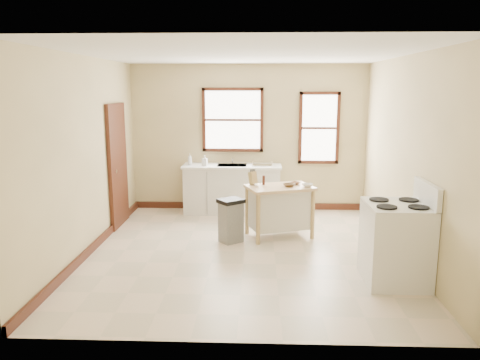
# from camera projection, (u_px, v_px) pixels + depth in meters

# --- Properties ---
(floor) EXTENTS (5.00, 5.00, 0.00)m
(floor) POSITION_uv_depth(u_px,v_px,m) (244.00, 251.00, 6.84)
(floor) COLOR beige
(floor) RESTS_ON ground
(ceiling) EXTENTS (5.00, 5.00, 0.00)m
(ceiling) POSITION_uv_depth(u_px,v_px,m) (245.00, 54.00, 6.30)
(ceiling) COLOR white
(ceiling) RESTS_ON ground
(wall_back) EXTENTS (4.50, 0.04, 2.80)m
(wall_back) POSITION_uv_depth(u_px,v_px,m) (248.00, 138.00, 9.02)
(wall_back) COLOR beige
(wall_back) RESTS_ON ground
(wall_left) EXTENTS (0.04, 5.00, 2.80)m
(wall_left) POSITION_uv_depth(u_px,v_px,m) (87.00, 156.00, 6.66)
(wall_left) COLOR beige
(wall_left) RESTS_ON ground
(wall_right) EXTENTS (0.04, 5.00, 2.80)m
(wall_right) POSITION_uv_depth(u_px,v_px,m) (406.00, 158.00, 6.48)
(wall_right) COLOR beige
(wall_right) RESTS_ON ground
(window_main) EXTENTS (1.17, 0.06, 1.22)m
(window_main) POSITION_uv_depth(u_px,v_px,m) (233.00, 120.00, 8.94)
(window_main) COLOR #3F1D11
(window_main) RESTS_ON wall_back
(window_side) EXTENTS (0.77, 0.06, 1.37)m
(window_side) POSITION_uv_depth(u_px,v_px,m) (319.00, 128.00, 8.91)
(window_side) COLOR #3F1D11
(window_side) RESTS_ON wall_back
(door_left) EXTENTS (0.06, 0.90, 2.10)m
(door_left) POSITION_uv_depth(u_px,v_px,m) (118.00, 165.00, 8.00)
(door_left) COLOR #3F1D11
(door_left) RESTS_ON ground
(baseboard_back) EXTENTS (4.50, 0.04, 0.12)m
(baseboard_back) POSITION_uv_depth(u_px,v_px,m) (248.00, 206.00, 9.25)
(baseboard_back) COLOR #3F1D11
(baseboard_back) RESTS_ON ground
(baseboard_left) EXTENTS (0.04, 5.00, 0.12)m
(baseboard_left) POSITION_uv_depth(u_px,v_px,m) (95.00, 246.00, 6.92)
(baseboard_left) COLOR #3F1D11
(baseboard_left) RESTS_ON ground
(sink_counter) EXTENTS (1.86, 0.62, 0.92)m
(sink_counter) POSITION_uv_depth(u_px,v_px,m) (232.00, 189.00, 8.92)
(sink_counter) COLOR silver
(sink_counter) RESTS_ON ground
(faucet) EXTENTS (0.03, 0.03, 0.22)m
(faucet) POSITION_uv_depth(u_px,v_px,m) (233.00, 158.00, 8.99)
(faucet) COLOR silver
(faucet) RESTS_ON sink_counter
(soap_bottle_a) EXTENTS (0.09, 0.09, 0.22)m
(soap_bottle_a) POSITION_uv_depth(u_px,v_px,m) (190.00, 159.00, 8.83)
(soap_bottle_a) COLOR #B2B2B2
(soap_bottle_a) RESTS_ON sink_counter
(soap_bottle_b) EXTENTS (0.11, 0.11, 0.20)m
(soap_bottle_b) POSITION_uv_depth(u_px,v_px,m) (205.00, 160.00, 8.76)
(soap_bottle_b) COLOR #B2B2B2
(soap_bottle_b) RESTS_ON sink_counter
(dish_rack) EXTENTS (0.42, 0.35, 0.09)m
(dish_rack) POSITION_uv_depth(u_px,v_px,m) (262.00, 163.00, 8.76)
(dish_rack) COLOR silver
(dish_rack) RESTS_ON sink_counter
(kitchen_island) EXTENTS (1.17, 0.94, 0.83)m
(kitchen_island) POSITION_uv_depth(u_px,v_px,m) (279.00, 211.00, 7.47)
(kitchen_island) COLOR #DEBC82
(kitchen_island) RESTS_ON ground
(knife_block) EXTENTS (0.14, 0.14, 0.20)m
(knife_block) POSITION_uv_depth(u_px,v_px,m) (253.00, 179.00, 7.49)
(knife_block) COLOR #DCAD73
(knife_block) RESTS_ON kitchen_island
(pepper_grinder) EXTENTS (0.06, 0.06, 0.15)m
(pepper_grinder) POSITION_uv_depth(u_px,v_px,m) (264.00, 180.00, 7.48)
(pepper_grinder) COLOR #401A11
(pepper_grinder) RESTS_ON kitchen_island
(bowl_a) EXTENTS (0.25, 0.25, 0.04)m
(bowl_a) POSITION_uv_depth(u_px,v_px,m) (289.00, 185.00, 7.36)
(bowl_a) COLOR brown
(bowl_a) RESTS_ON kitchen_island
(bowl_b) EXTENTS (0.21, 0.21, 0.04)m
(bowl_b) POSITION_uv_depth(u_px,v_px,m) (295.00, 183.00, 7.52)
(bowl_b) COLOR brown
(bowl_b) RESTS_ON kitchen_island
(bowl_c) EXTENTS (0.23, 0.23, 0.05)m
(bowl_c) POSITION_uv_depth(u_px,v_px,m) (308.00, 185.00, 7.33)
(bowl_c) COLOR silver
(bowl_c) RESTS_ON kitchen_island
(trash_bin) EXTENTS (0.46, 0.45, 0.68)m
(trash_bin) POSITION_uv_depth(u_px,v_px,m) (231.00, 221.00, 7.21)
(trash_bin) COLOR gray
(trash_bin) RESTS_ON ground
(gas_stove) EXTENTS (0.79, 0.80, 1.25)m
(gas_stove) POSITION_uv_depth(u_px,v_px,m) (396.00, 233.00, 5.67)
(gas_stove) COLOR white
(gas_stove) RESTS_ON ground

